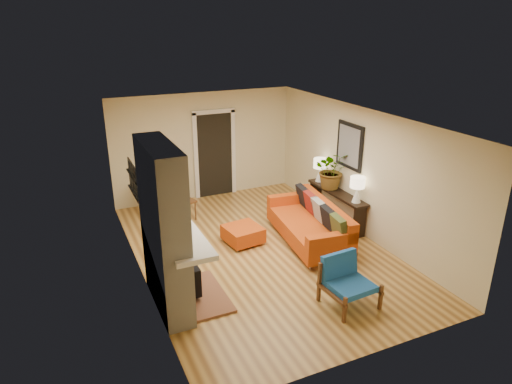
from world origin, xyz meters
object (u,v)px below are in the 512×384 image
(console_table, at_px, (337,198))
(lamp_far, at_px, (320,167))
(sofa, at_px, (312,223))
(lamp_near, at_px, (357,187))
(blue_chair, at_px, (346,278))
(dining_table, at_px, (165,188))
(ottoman, at_px, (243,234))
(houseplant, at_px, (332,170))

(console_table, xyz_separation_m, lamp_far, (0.00, 0.72, 0.49))
(sofa, distance_m, lamp_near, 1.17)
(blue_chair, bearing_deg, console_table, 58.96)
(blue_chair, xyz_separation_m, dining_table, (-1.68, 4.69, 0.17))
(ottoman, distance_m, console_table, 2.27)
(lamp_near, bearing_deg, dining_table, 139.62)
(sofa, distance_m, ottoman, 1.40)
(sofa, relative_size, ottoman, 3.10)
(dining_table, distance_m, lamp_far, 3.55)
(ottoman, distance_m, lamp_near, 2.48)
(blue_chair, bearing_deg, lamp_far, 64.77)
(ottoman, height_order, houseplant, houseplant)
(ottoman, distance_m, dining_table, 2.41)
(blue_chair, xyz_separation_m, lamp_far, (1.57, 3.33, 0.64))
(ottoman, height_order, lamp_far, lamp_far)
(blue_chair, relative_size, houseplant, 0.94)
(dining_table, xyz_separation_m, console_table, (3.25, -2.08, -0.02))
(dining_table, relative_size, lamp_near, 3.19)
(console_table, bearing_deg, blue_chair, -121.04)
(console_table, distance_m, lamp_far, 0.87)
(ottoman, xyz_separation_m, houseplant, (2.23, 0.29, 0.95))
(ottoman, relative_size, console_table, 0.41)
(ottoman, distance_m, blue_chair, 2.64)
(ottoman, relative_size, dining_table, 0.44)
(lamp_far, bearing_deg, blue_chair, -115.23)
(sofa, bearing_deg, blue_chair, -106.91)
(ottoman, height_order, dining_table, dining_table)
(dining_table, bearing_deg, blue_chair, -70.33)
(lamp_near, distance_m, houseplant, 0.90)
(console_table, distance_m, houseplant, 0.61)
(sofa, relative_size, blue_chair, 2.97)
(dining_table, bearing_deg, console_table, -32.69)
(sofa, bearing_deg, houseplant, 40.30)
(ottoman, bearing_deg, console_table, 1.68)
(console_table, distance_m, lamp_near, 0.83)
(blue_chair, distance_m, console_table, 3.05)
(lamp_far, height_order, houseplant, houseplant)
(dining_table, bearing_deg, lamp_far, -22.73)
(sofa, bearing_deg, console_table, 31.22)
(lamp_far, bearing_deg, ottoman, -160.58)
(lamp_far, bearing_deg, lamp_near, -90.00)
(blue_chair, height_order, lamp_far, lamp_far)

